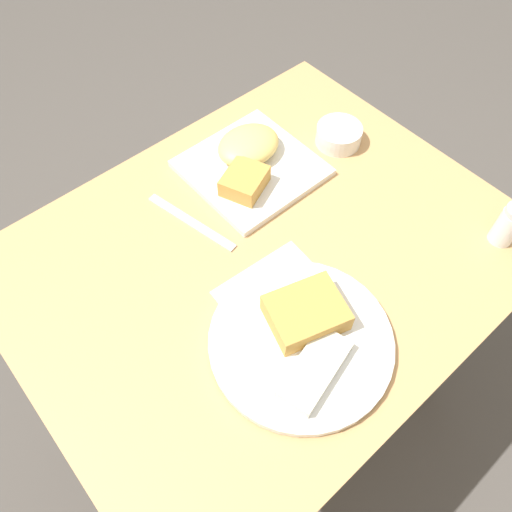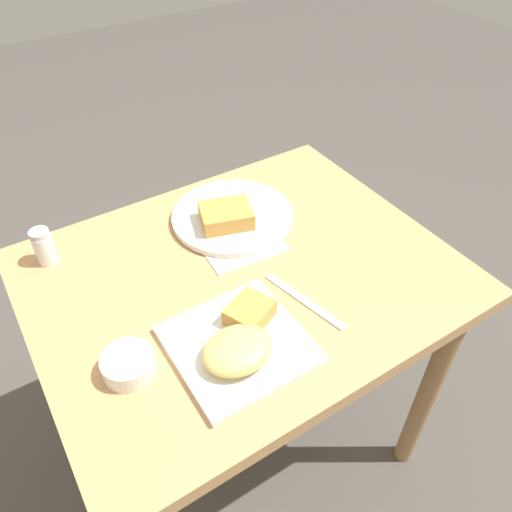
{
  "view_description": "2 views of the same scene",
  "coord_description": "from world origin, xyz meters",
  "px_view_note": "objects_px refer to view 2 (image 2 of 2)",
  "views": [
    {
      "loc": [
        0.34,
        0.36,
        1.47
      ],
      "look_at": [
        0.03,
        0.02,
        0.78
      ],
      "focal_mm": 35.0,
      "sensor_mm": 36.0,
      "label": 1
    },
    {
      "loc": [
        -0.39,
        -0.66,
        1.48
      ],
      "look_at": [
        0.02,
        -0.02,
        0.78
      ],
      "focal_mm": 35.0,
      "sensor_mm": 36.0,
      "label": 2
    }
  ],
  "objects_px": {
    "salt_shaker": "(45,248)",
    "butter_knife": "(304,300)",
    "plate_oval_far": "(231,214)",
    "sauce_ramekin": "(128,364)",
    "plate_square_near": "(240,342)"
  },
  "relations": [
    {
      "from": "salt_shaker",
      "to": "plate_square_near",
      "type": "bearing_deg",
      "value": -61.87
    },
    {
      "from": "plate_square_near",
      "to": "plate_oval_far",
      "type": "xyz_separation_m",
      "value": [
        0.18,
        0.34,
        -0.0
      ]
    },
    {
      "from": "salt_shaker",
      "to": "butter_knife",
      "type": "bearing_deg",
      "value": -44.69
    },
    {
      "from": "plate_oval_far",
      "to": "salt_shaker",
      "type": "bearing_deg",
      "value": 167.69
    },
    {
      "from": "plate_square_near",
      "to": "sauce_ramekin",
      "type": "xyz_separation_m",
      "value": [
        -0.19,
        0.06,
        -0.0
      ]
    },
    {
      "from": "plate_square_near",
      "to": "sauce_ramekin",
      "type": "height_order",
      "value": "plate_square_near"
    },
    {
      "from": "plate_square_near",
      "to": "salt_shaker",
      "type": "bearing_deg",
      "value": 118.13
    },
    {
      "from": "sauce_ramekin",
      "to": "salt_shaker",
      "type": "relative_size",
      "value": 1.11
    },
    {
      "from": "plate_oval_far",
      "to": "plate_square_near",
      "type": "bearing_deg",
      "value": -117.89
    },
    {
      "from": "plate_oval_far",
      "to": "sauce_ramekin",
      "type": "height_order",
      "value": "plate_oval_far"
    },
    {
      "from": "salt_shaker",
      "to": "butter_knife",
      "type": "distance_m",
      "value": 0.56
    },
    {
      "from": "sauce_ramekin",
      "to": "plate_oval_far",
      "type": "bearing_deg",
      "value": 36.92
    },
    {
      "from": "sauce_ramekin",
      "to": "salt_shaker",
      "type": "distance_m",
      "value": 0.37
    },
    {
      "from": "salt_shaker",
      "to": "butter_knife",
      "type": "relative_size",
      "value": 0.42
    },
    {
      "from": "plate_oval_far",
      "to": "sauce_ramekin",
      "type": "relative_size",
      "value": 3.11
    }
  ]
}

